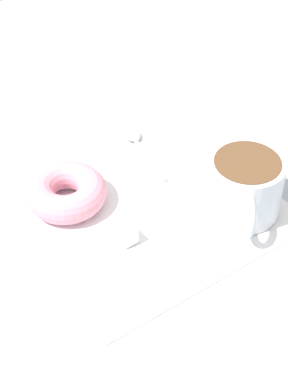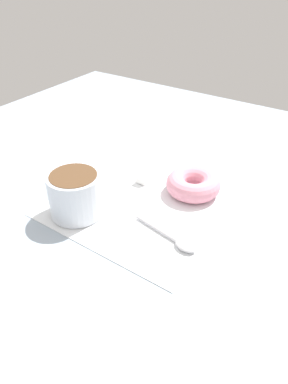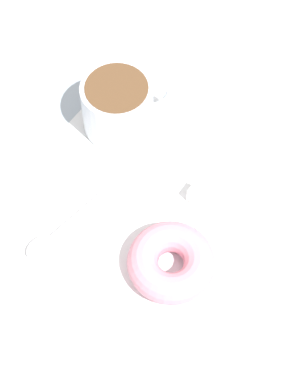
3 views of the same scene
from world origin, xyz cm
name	(u,v)px [view 1 (image 1 of 3)]	position (x,y,z in cm)	size (l,w,h in cm)	color
ground_plane	(157,203)	(0.00, 0.00, -1.00)	(120.00, 120.00, 2.00)	#99A8B7
napkin	(144,205)	(-2.27, -0.33, 0.15)	(29.60, 29.60, 0.30)	white
coffee_cup	(245,186)	(6.66, -8.19, 4.17)	(9.34, 10.66, 7.46)	silver
donut	(66,192)	(-9.72, 5.53, 2.08)	(9.95, 9.95, 3.55)	pink
spoon	(136,140)	(4.08, 10.16, 0.70)	(3.78, 12.31, 0.90)	silver
sugar_cube	(127,235)	(-7.52, -4.11, 1.29)	(1.99, 1.99, 1.99)	white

